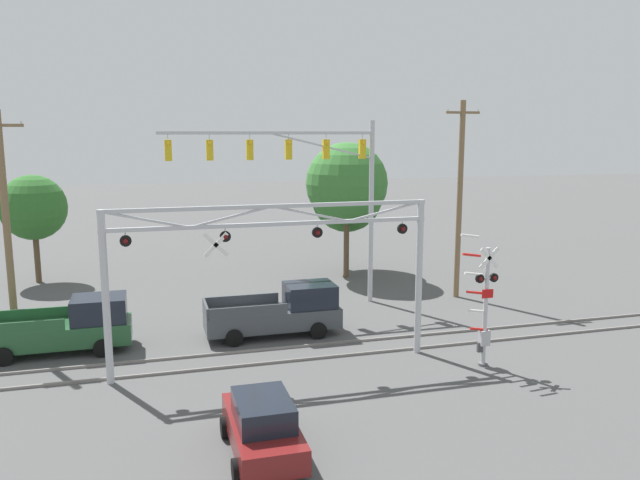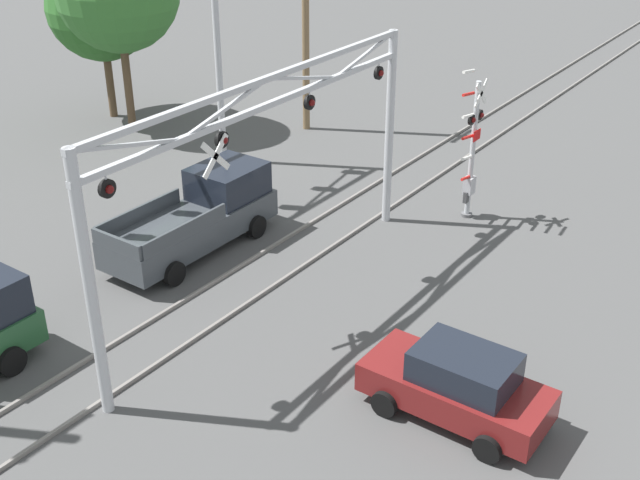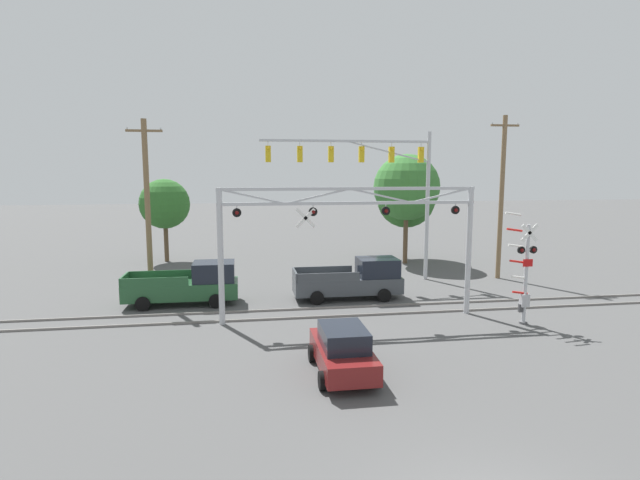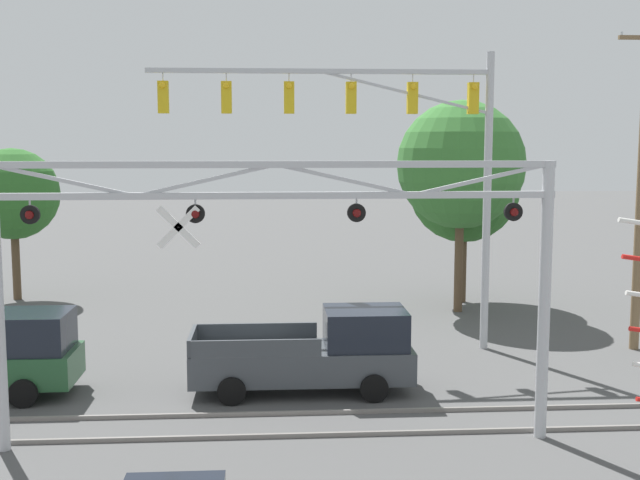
% 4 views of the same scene
% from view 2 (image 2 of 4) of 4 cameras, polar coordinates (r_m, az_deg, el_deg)
% --- Properties ---
extents(rail_track_near, '(80.00, 0.08, 0.10)m').
position_cam_2_polar(rail_track_near, '(21.29, -3.90, -3.67)').
color(rail_track_near, gray).
rests_on(rail_track_near, ground_plane).
extents(rail_track_far, '(80.00, 0.08, 0.10)m').
position_cam_2_polar(rail_track_far, '(22.11, -6.79, -2.53)').
color(rail_track_far, gray).
rests_on(rail_track_far, ground_plane).
extents(crossing_gantry, '(11.52, 0.28, 5.92)m').
position_cam_2_polar(crossing_gantry, '(19.34, -3.64, 6.29)').
color(crossing_gantry, '#B7BABF').
rests_on(crossing_gantry, ground_plane).
extents(crossing_signal_mast, '(1.53, 0.35, 4.92)m').
position_cam_2_polar(crossing_signal_mast, '(24.94, 10.71, 5.96)').
color(crossing_signal_mast, '#B7BABF').
rests_on(crossing_signal_mast, ground_plane).
extents(pickup_truck_lead, '(5.58, 2.14, 2.11)m').
position_cam_2_polar(pickup_truck_lead, '(23.45, -8.47, 1.78)').
color(pickup_truck_lead, '#3D4247').
rests_on(pickup_truck_lead, ground_plane).
extents(sedan_waiting, '(1.92, 3.88, 1.61)m').
position_cam_2_polar(sedan_waiting, '(16.98, 9.76, -10.09)').
color(sedan_waiting, maroon).
rests_on(sedan_waiting, ground_plane).
extents(utility_pole_right, '(1.80, 0.28, 9.95)m').
position_cam_2_polar(utility_pole_right, '(31.63, -1.05, 16.72)').
color(utility_pole_right, brown).
rests_on(utility_pole_right, ground_plane).
extents(background_tree_far_right_verge, '(4.35, 4.35, 6.75)m').
position_cam_2_polar(background_tree_far_right_verge, '(34.40, -15.34, 15.74)').
color(background_tree_far_right_verge, brown).
rests_on(background_tree_far_right_verge, ground_plane).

